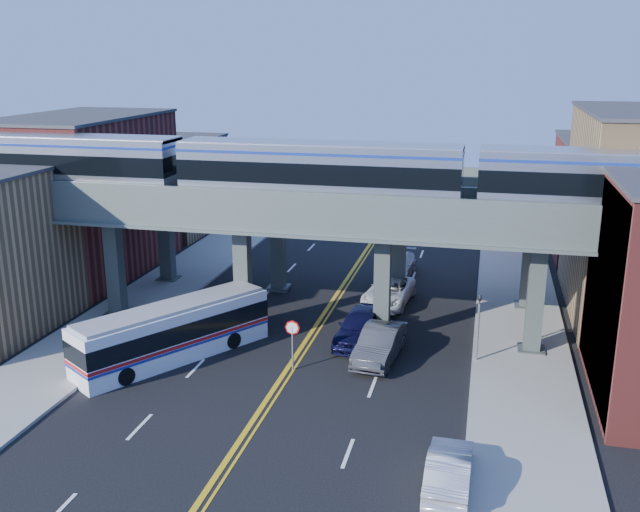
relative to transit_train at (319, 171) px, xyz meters
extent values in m
plane|color=black|center=(-0.46, -8.00, -9.24)|extent=(120.00, 120.00, 0.00)
cube|color=gray|center=(-11.96, 2.00, -9.16)|extent=(5.00, 70.00, 0.16)
cube|color=gray|center=(11.04, 2.00, -9.16)|extent=(5.00, 70.00, 0.16)
cube|color=maroon|center=(-18.96, 8.00, -3.74)|extent=(8.00, 14.00, 11.00)
cube|color=#A17F53|center=(-18.96, 21.00, -5.24)|extent=(8.00, 10.00, 8.00)
cube|color=maroon|center=(18.04, 21.00, -4.74)|extent=(8.00, 10.00, 9.00)
cube|color=teal|center=(14.09, -4.00, -4.49)|extent=(0.10, 9.50, 9.50)
cube|color=#3F4A46|center=(-12.46, 0.00, -6.24)|extent=(0.85, 0.85, 6.00)
cube|color=#3F4A46|center=(-4.46, 0.00, -6.24)|extent=(0.85, 0.85, 6.00)
cube|color=#3F4A46|center=(3.54, 0.00, -6.24)|extent=(0.85, 0.85, 6.00)
cube|color=#3F4A46|center=(11.54, 0.00, -6.24)|extent=(0.85, 0.85, 6.00)
cube|color=#4F5A54|center=(-0.46, 0.00, -2.54)|extent=(52.00, 3.60, 1.40)
cube|color=#3F4A46|center=(-12.46, 7.00, -6.24)|extent=(0.85, 0.85, 6.00)
cube|color=#3F4A46|center=(-4.46, 7.00, -6.24)|extent=(0.85, 0.85, 6.00)
cube|color=#3F4A46|center=(3.54, 7.00, -6.24)|extent=(0.85, 0.85, 6.00)
cube|color=#3F4A46|center=(11.54, 7.00, -6.24)|extent=(0.85, 0.85, 6.00)
cube|color=#4F5A54|center=(-0.46, 7.00, -2.54)|extent=(52.00, 3.60, 1.40)
cube|color=black|center=(-10.98, 0.00, -1.72)|extent=(2.17, 2.17, 0.25)
cube|color=#A6A9B0|center=(-15.78, 0.00, -0.02)|extent=(14.98, 2.86, 3.15)
cube|color=black|center=(-15.78, 0.00, 0.13)|extent=(15.00, 2.92, 1.08)
cube|color=black|center=(-4.79, 0.00, -1.72)|extent=(2.17, 2.17, 0.25)
cube|color=black|center=(4.79, 0.00, -1.72)|extent=(2.17, 2.17, 0.25)
cube|color=#A6A9B0|center=(0.00, 0.00, -0.02)|extent=(14.98, 2.86, 3.15)
cube|color=black|center=(0.00, 0.00, 0.13)|extent=(15.00, 2.92, 1.08)
cube|color=black|center=(10.98, 0.00, -1.72)|extent=(2.17, 2.17, 0.25)
cube|color=#A6A9B0|center=(15.78, 0.00, -0.02)|extent=(14.98, 2.86, 3.15)
cube|color=black|center=(15.78, 0.00, 0.13)|extent=(15.00, 2.92, 1.08)
cylinder|color=slate|center=(-0.16, -5.00, -8.09)|extent=(0.09, 0.09, 2.30)
cylinder|color=red|center=(-0.16, -5.00, -6.99)|extent=(0.76, 0.04, 0.76)
cylinder|color=slate|center=(8.74, -2.00, -7.64)|extent=(0.12, 0.12, 3.20)
imported|color=black|center=(8.74, -2.00, -5.59)|extent=(0.15, 0.18, 0.90)
cube|color=white|center=(-6.52, -5.03, -7.87)|extent=(7.69, 10.19, 2.75)
cube|color=black|center=(-6.52, -5.03, -7.51)|extent=(7.76, 10.26, 0.93)
cube|color=#B21419|center=(-6.52, -5.03, -8.13)|extent=(7.75, 10.25, 0.16)
cylinder|color=black|center=(-8.36, -7.90, -8.80)|extent=(2.50, 2.05, 0.89)
cylinder|color=black|center=(-4.90, -2.53, -8.80)|extent=(2.50, 2.05, 0.89)
imported|color=black|center=(2.53, -0.67, -8.31)|extent=(2.61, 5.61, 1.86)
imported|color=#333336|center=(3.87, -2.72, -8.38)|extent=(2.34, 5.36, 1.71)
imported|color=white|center=(3.11, 5.89, -8.46)|extent=(3.11, 5.83, 1.56)
imported|color=#B7B6BC|center=(2.87, 11.66, -8.45)|extent=(2.54, 5.58, 1.58)
imported|color=#ACADB1|center=(8.04, -13.46, -8.50)|extent=(1.63, 4.52, 1.48)
camera|label=1|loc=(8.74, -36.55, 5.97)|focal=40.00mm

